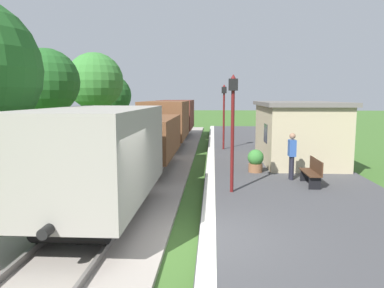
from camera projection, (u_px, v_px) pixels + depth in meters
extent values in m
plane|color=#3D6628|center=(189.00, 248.00, 7.93)|extent=(160.00, 160.00, 0.00)
cube|color=#424244|center=(340.00, 246.00, 7.73)|extent=(6.00, 60.00, 0.25)
cube|color=silver|center=(208.00, 237.00, 7.87)|extent=(0.36, 60.00, 0.01)
cube|color=#9E9389|center=(81.00, 243.00, 8.06)|extent=(3.80, 60.00, 0.12)
cube|color=slate|center=(113.00, 238.00, 8.00)|extent=(0.07, 60.00, 0.14)
cube|color=slate|center=(49.00, 236.00, 8.09)|extent=(0.07, 60.00, 0.14)
cube|color=gray|center=(97.00, 152.00, 9.15)|extent=(2.50, 5.60, 2.20)
cube|color=black|center=(99.00, 189.00, 9.27)|extent=(2.10, 5.15, 0.50)
cylinder|color=black|center=(117.00, 182.00, 11.08)|extent=(1.56, 0.84, 0.84)
cylinder|color=black|center=(72.00, 223.00, 7.53)|extent=(1.56, 0.84, 0.84)
cylinder|color=black|center=(126.00, 167.00, 12.19)|extent=(0.20, 0.30, 0.20)
cylinder|color=black|center=(46.00, 232.00, 6.35)|extent=(0.20, 0.30, 0.20)
cube|color=brown|center=(146.00, 136.00, 15.72)|extent=(2.50, 5.60, 1.60)
cube|color=black|center=(146.00, 151.00, 15.81)|extent=(2.10, 5.15, 0.50)
cylinder|color=black|center=(153.00, 151.00, 17.61)|extent=(1.56, 0.84, 0.84)
cylinder|color=black|center=(138.00, 164.00, 14.06)|extent=(1.56, 0.84, 0.84)
cylinder|color=black|center=(157.00, 142.00, 18.73)|extent=(0.20, 0.30, 0.20)
cylinder|color=black|center=(131.00, 163.00, 12.88)|extent=(0.20, 0.30, 0.20)
cube|color=brown|center=(166.00, 119.00, 22.22)|extent=(2.50, 5.60, 2.20)
cube|color=black|center=(166.00, 135.00, 22.34)|extent=(2.10, 5.15, 0.50)
cylinder|color=black|center=(169.00, 136.00, 24.14)|extent=(1.56, 0.84, 0.84)
cylinder|color=black|center=(162.00, 143.00, 20.60)|extent=(1.56, 0.84, 0.84)
cylinder|color=black|center=(171.00, 131.00, 25.26)|extent=(0.20, 0.30, 0.20)
cylinder|color=black|center=(159.00, 141.00, 19.42)|extent=(0.20, 0.30, 0.20)
cube|color=brown|center=(176.00, 114.00, 28.75)|extent=(2.50, 5.60, 2.20)
cube|color=black|center=(176.00, 126.00, 28.87)|extent=(2.10, 5.15, 0.50)
cylinder|color=black|center=(179.00, 127.00, 30.68)|extent=(1.56, 0.84, 0.84)
cylinder|color=black|center=(174.00, 132.00, 27.13)|extent=(1.56, 0.84, 0.84)
cylinder|color=black|center=(180.00, 124.00, 31.79)|extent=(0.20, 0.30, 0.20)
cylinder|color=black|center=(172.00, 130.00, 25.95)|extent=(0.20, 0.30, 0.20)
cube|color=tan|center=(297.00, 134.00, 16.93)|extent=(3.20, 5.50, 2.60)
cube|color=#66605B|center=(298.00, 104.00, 16.75)|extent=(3.50, 5.80, 0.18)
cube|color=black|center=(266.00, 133.00, 15.92)|extent=(0.03, 0.90, 0.80)
cube|color=#422819|center=(310.00, 172.00, 12.47)|extent=(0.42, 1.50, 0.04)
cube|color=#422819|center=(316.00, 165.00, 12.43)|extent=(0.04, 1.50, 0.45)
cube|color=black|center=(315.00, 183.00, 11.91)|extent=(0.38, 0.06, 0.42)
cube|color=black|center=(306.00, 175.00, 13.09)|extent=(0.38, 0.06, 0.42)
cube|color=#422819|center=(268.00, 139.00, 22.08)|extent=(0.42, 1.50, 0.04)
cube|color=#422819|center=(271.00, 135.00, 22.04)|extent=(0.04, 1.50, 0.45)
cube|color=black|center=(269.00, 144.00, 21.52)|extent=(0.38, 0.06, 0.42)
cube|color=black|center=(267.00, 142.00, 22.71)|extent=(0.38, 0.06, 0.42)
cylinder|color=black|center=(292.00, 168.00, 13.26)|extent=(0.15, 0.15, 0.86)
cylinder|color=black|center=(291.00, 167.00, 13.42)|extent=(0.15, 0.15, 0.86)
cube|color=#2D5199|center=(292.00, 148.00, 13.25)|extent=(0.24, 0.38, 0.60)
sphere|color=#936B51|center=(293.00, 136.00, 13.19)|extent=(0.22, 0.22, 0.22)
cylinder|color=brown|center=(255.00, 168.00, 14.68)|extent=(0.56, 0.56, 0.34)
sphere|color=#387A33|center=(256.00, 157.00, 14.62)|extent=(0.64, 0.64, 0.64)
cylinder|color=#591414|center=(232.00, 142.00, 11.44)|extent=(0.11, 0.11, 3.20)
cube|color=black|center=(233.00, 85.00, 11.21)|extent=(0.28, 0.28, 0.36)
sphere|color=#F2E5BF|center=(233.00, 85.00, 11.21)|extent=(0.20, 0.20, 0.20)
cone|color=#591414|center=(233.00, 77.00, 11.18)|extent=(0.20, 0.20, 0.16)
cylinder|color=#591414|center=(224.00, 121.00, 20.90)|extent=(0.11, 0.11, 3.20)
cube|color=black|center=(224.00, 90.00, 20.67)|extent=(0.28, 0.28, 0.36)
sphere|color=#F2E5BF|center=(224.00, 90.00, 20.67)|extent=(0.20, 0.20, 0.20)
cone|color=#591414|center=(224.00, 86.00, 20.63)|extent=(0.20, 0.20, 0.16)
cylinder|color=#4C3823|center=(49.00, 134.00, 18.41)|extent=(0.28, 0.28, 2.76)
sphere|color=#235B23|center=(46.00, 82.00, 18.07)|extent=(3.29, 3.29, 3.29)
cylinder|color=#4C3823|center=(96.00, 122.00, 26.16)|extent=(0.28, 0.28, 2.85)
sphere|color=#387A33|center=(95.00, 81.00, 25.78)|extent=(4.00, 4.00, 4.00)
cylinder|color=#4C3823|center=(111.00, 122.00, 33.05)|extent=(0.28, 0.28, 2.01)
sphere|color=#235B23|center=(111.00, 95.00, 32.75)|extent=(3.67, 3.67, 3.67)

